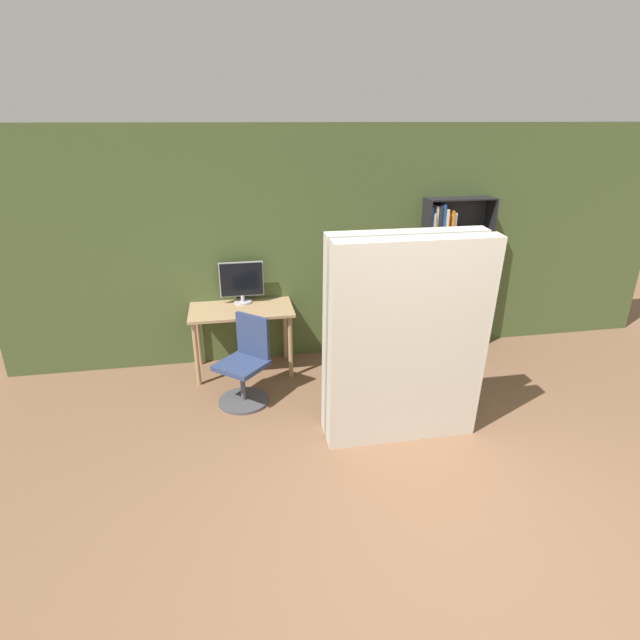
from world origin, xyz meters
TOP-DOWN VIEW (x-y plane):
  - ground_plane at (0.00, 0.00)m, footprint 16.00×16.00m
  - wall_back at (0.00, 3.33)m, footprint 8.00×0.06m
  - desk at (-1.33, 2.98)m, footprint 1.15×0.62m
  - monitor at (-1.30, 3.18)m, footprint 0.50×0.20m
  - office_chair at (-1.33, 2.31)m, footprint 0.62×0.62m
  - bookshelf at (1.14, 3.19)m, footprint 0.82×0.26m
  - mattress_near at (0.03, 1.34)m, footprint 1.37×0.28m
  - mattress_far at (0.03, 1.58)m, footprint 1.37×0.25m

SIDE VIEW (x-z plane):
  - ground_plane at x=0.00m, z-range 0.00..0.00m
  - office_chair at x=-1.33m, z-range -0.09..0.81m
  - desk at x=-1.33m, z-range 0.27..1.04m
  - bookshelf at x=1.14m, z-range -0.01..1.88m
  - mattress_far at x=0.03m, z-range 0.00..1.90m
  - mattress_near at x=0.03m, z-range 0.00..1.90m
  - monitor at x=-1.30m, z-range 0.78..1.27m
  - wall_back at x=0.00m, z-range 0.00..2.70m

